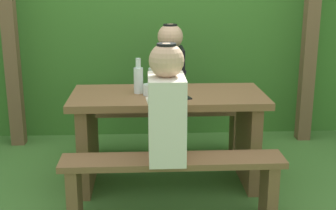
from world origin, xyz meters
TOP-DOWN VIEW (x-y plane):
  - ground_plane at (0.00, 0.00)m, footprint 12.00×12.00m
  - hedge_backdrop at (0.00, 1.61)m, footprint 6.40×0.89m
  - pergola_post_left at (-1.36, 0.95)m, footprint 0.12×0.12m
  - pergola_post_right at (1.36, 0.95)m, footprint 0.12×0.12m
  - picnic_table at (0.00, 0.00)m, footprint 1.40×0.64m
  - bench_near at (0.00, -0.57)m, footprint 1.40×0.24m
  - bench_far at (0.00, 0.57)m, footprint 1.40×0.24m
  - person_white_shirt at (-0.04, -0.56)m, footprint 0.25×0.35m
  - person_black_coat at (0.05, 0.56)m, footprint 0.25×0.35m
  - drinking_glass at (-0.14, -0.04)m, footprint 0.07×0.07m
  - bottle_left at (-0.21, 0.03)m, footprint 0.07×0.07m
  - bottle_right at (-0.11, 0.12)m, footprint 0.07×0.07m
  - cell_phone at (0.10, -0.12)m, footprint 0.11×0.15m

SIDE VIEW (x-z plane):
  - ground_plane at x=0.00m, z-range 0.00..0.00m
  - bench_near at x=0.00m, z-range 0.09..0.53m
  - bench_far at x=0.00m, z-range 0.09..0.53m
  - picnic_table at x=0.00m, z-range 0.13..0.83m
  - cell_phone at x=0.10m, z-range 0.70..0.71m
  - drinking_glass at x=-0.14m, z-range 0.70..0.79m
  - person_white_shirt at x=-0.04m, z-range 0.40..1.12m
  - person_black_coat at x=0.05m, z-range 0.40..1.12m
  - bottle_right at x=-0.11m, z-range 0.69..0.91m
  - bottle_left at x=-0.21m, z-range 0.68..0.94m
  - pergola_post_left at x=-1.36m, z-range 0.00..2.20m
  - pergola_post_right at x=1.36m, z-range 0.00..2.20m
  - hedge_backdrop at x=0.00m, z-range 0.00..2.26m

